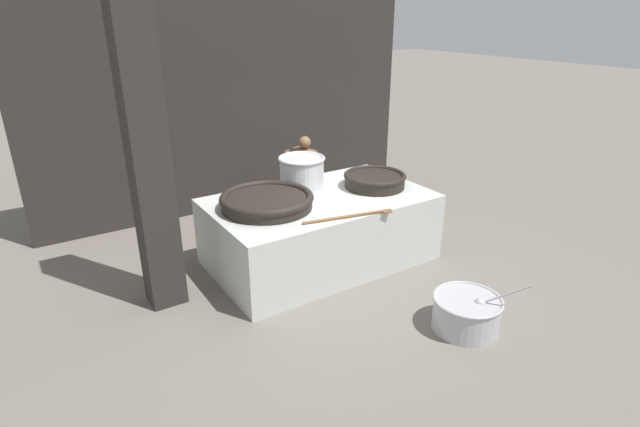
% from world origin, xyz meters
% --- Properties ---
extents(ground_plane, '(60.00, 60.00, 0.00)m').
position_xyz_m(ground_plane, '(0.00, 0.00, 0.00)').
color(ground_plane, slate).
extents(back_wall, '(7.09, 0.24, 4.00)m').
position_xyz_m(back_wall, '(0.00, 2.84, 2.00)').
color(back_wall, '#2D2826').
rests_on(back_wall, ground_plane).
extents(support_pillar, '(0.43, 0.43, 4.00)m').
position_xyz_m(support_pillar, '(-2.25, 0.15, 2.00)').
color(support_pillar, '#2D2826').
rests_on(support_pillar, ground_plane).
extents(hearth_platform, '(3.11, 1.84, 0.99)m').
position_xyz_m(hearth_platform, '(0.00, 0.00, 0.49)').
color(hearth_platform, silver).
rests_on(hearth_platform, ground_plane).
extents(giant_wok_near, '(1.26, 1.26, 0.19)m').
position_xyz_m(giant_wok_near, '(-0.81, 0.05, 1.09)').
color(giant_wok_near, black).
rests_on(giant_wok_near, hearth_platform).
extents(giant_wok_far, '(0.93, 0.93, 0.21)m').
position_xyz_m(giant_wok_far, '(0.93, -0.06, 1.10)').
color(giant_wok_far, black).
rests_on(giant_wok_far, hearth_platform).
extents(stock_pot, '(0.70, 0.70, 0.45)m').
position_xyz_m(stock_pot, '(0.04, 0.56, 1.23)').
color(stock_pot, '#B7B7BC').
rests_on(stock_pot, hearth_platform).
extents(stirring_paddle, '(1.22, 0.32, 0.04)m').
position_xyz_m(stirring_paddle, '(-0.04, -0.83, 1.01)').
color(stirring_paddle, brown).
rests_on(stirring_paddle, hearth_platform).
extents(cook, '(0.42, 0.59, 1.49)m').
position_xyz_m(cook, '(0.62, 1.44, 0.81)').
color(cook, brown).
rests_on(cook, ground_plane).
extents(prep_bowl_vegetables, '(0.80, 0.93, 0.72)m').
position_xyz_m(prep_bowl_vegetables, '(0.49, -2.36, 0.23)').
color(prep_bowl_vegetables, '#B7B7BC').
rests_on(prep_bowl_vegetables, ground_plane).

